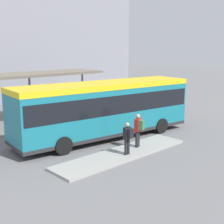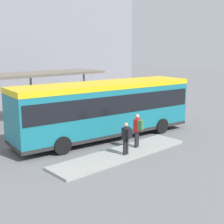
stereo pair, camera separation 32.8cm
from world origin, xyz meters
name	(u,v)px [view 1 (the left image)]	position (x,y,z in m)	size (l,w,h in m)	color
ground_plane	(105,138)	(0.00, 0.00, 0.00)	(120.00, 120.00, 0.00)	slate
curb_island	(123,154)	(-1.40, -2.90, 0.06)	(7.96, 1.80, 0.12)	#9E9E99
city_bus	(105,106)	(0.01, 0.00, 1.95)	(11.45, 3.95, 3.35)	#197284
pedestrian_waiting	(128,136)	(-1.46, -3.28, 1.06)	(0.40, 0.42, 1.63)	#232328
pedestrian_companion	(139,128)	(-0.16, -2.82, 1.15)	(0.51, 0.55, 1.80)	#232328
bicycle_orange	(140,103)	(9.02, 5.18, 0.38)	(0.48, 1.75, 0.75)	black
bicycle_yellow	(133,102)	(8.87, 6.02, 0.33)	(0.48, 1.52, 0.66)	black
station_shelter	(29,75)	(-1.01, 7.13, 3.37)	(11.45, 3.34, 3.53)	#706656
potted_planter_near_shelter	(90,109)	(2.59, 4.59, 0.79)	(1.02, 1.02, 1.52)	slate
station_building	(14,43)	(5.25, 21.80, 5.86)	(25.08, 13.34, 11.72)	gray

